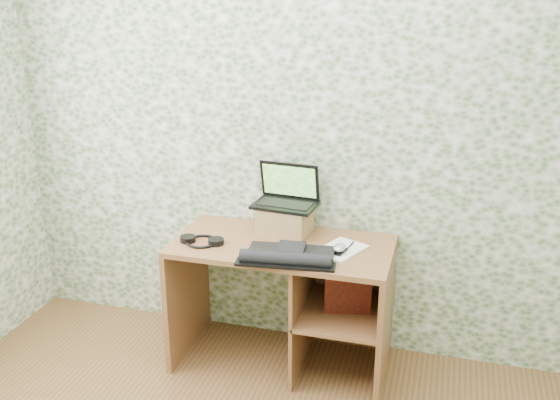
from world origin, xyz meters
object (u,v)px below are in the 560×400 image
(keyboard, at_px, (289,255))
(riser, at_px, (285,220))
(laptop, at_px, (287,195))
(desk, at_px, (297,287))
(notepad, at_px, (341,250))

(keyboard, bearing_deg, riser, 101.85)
(riser, distance_m, keyboard, 0.36)
(riser, height_order, laptop, laptop)
(desk, xyz_separation_m, laptop, (-0.10, 0.15, 0.49))
(desk, bearing_deg, riser, 131.60)
(riser, bearing_deg, notepad, -23.90)
(desk, bearing_deg, laptop, 123.88)
(desk, height_order, keyboard, keyboard)
(riser, height_order, keyboard, riser)
(desk, xyz_separation_m, riser, (-0.10, 0.12, 0.35))
(desk, xyz_separation_m, keyboard, (0.01, -0.22, 0.29))
(desk, height_order, riser, riser)
(riser, distance_m, laptop, 0.14)
(desk, distance_m, riser, 0.38)
(notepad, bearing_deg, riser, -179.66)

